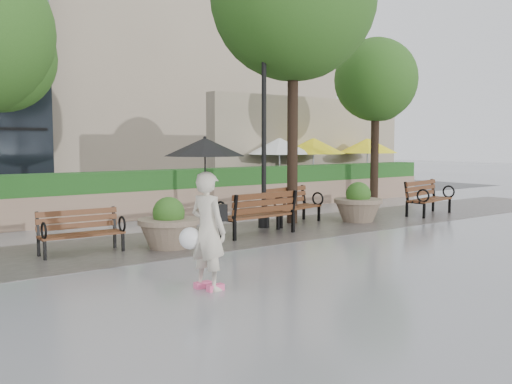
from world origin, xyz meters
TOP-DOWN VIEW (x-y plane):
  - ground at (0.00, 0.00)m, footprint 100.00×100.00m
  - cobble_strip at (0.00, 3.00)m, footprint 28.00×3.20m
  - hedge_wall at (0.00, 7.00)m, footprint 24.00×0.80m
  - cafe_wall at (9.50, 10.00)m, footprint 10.00×0.60m
  - cafe_hedge at (9.00, 7.80)m, footprint 8.00×0.50m
  - asphalt_street at (0.00, 11.00)m, footprint 40.00×7.00m
  - bldg_stone at (10.00, 23.00)m, footprint 18.00×10.00m
  - bench_1 at (-2.98, 2.91)m, footprint 1.60×0.68m
  - bench_2 at (1.07, 2.62)m, footprint 1.93×0.87m
  - bench_3 at (2.93, 3.54)m, footprint 1.90×1.10m
  - bench_4 at (7.37, 2.53)m, footprint 1.98×1.11m
  - planter_left at (-1.35, 2.43)m, footprint 1.25×1.25m
  - planter_right at (4.61, 2.79)m, footprint 1.29×1.29m
  - lamppost at (1.89, 3.46)m, footprint 0.28×0.28m
  - tree_1 at (3.17, 3.75)m, footprint 4.31×4.31m
  - tree_2 at (8.61, 5.68)m, footprint 3.03×2.86m
  - patio_umb_white at (6.96, 9.00)m, footprint 2.50×2.50m
  - patio_umb_yellow_a at (8.41, 8.68)m, footprint 2.50×2.50m
  - patio_umb_yellow_b at (11.38, 8.56)m, footprint 2.50×2.50m
  - pedestrian at (-2.45, -0.77)m, footprint 1.20×1.20m

SIDE VIEW (x-z plane):
  - ground at x=0.00m, z-range 0.00..0.00m
  - asphalt_street at x=0.00m, z-range 0.00..0.00m
  - cobble_strip at x=0.00m, z-range 0.00..0.01m
  - bench_1 at x=-2.98m, z-range -0.17..0.67m
  - bench_3 at x=2.93m, z-range -0.19..0.77m
  - bench_4 at x=7.37m, z-range -0.20..0.80m
  - bench_2 at x=1.07m, z-range -0.20..0.80m
  - planter_left at x=-1.35m, z-range -0.11..0.94m
  - planter_right at x=4.61m, z-range -0.12..0.97m
  - cafe_hedge at x=9.00m, z-range 0.00..0.90m
  - hedge_wall at x=0.00m, z-range -0.01..1.34m
  - pedestrian at x=-2.45m, z-range 0.24..2.45m
  - lamppost at x=1.89m, z-range -0.25..4.19m
  - patio_umb_white at x=6.96m, z-range 0.84..3.14m
  - patio_umb_yellow_a at x=8.41m, z-range 0.84..3.14m
  - patio_umb_yellow_b at x=11.38m, z-range 0.84..3.14m
  - cafe_wall at x=9.50m, z-range 0.00..4.00m
  - tree_2 at x=8.61m, z-range 1.31..7.05m
  - tree_1 at x=3.17m, z-range 1.72..9.77m
  - bldg_stone at x=10.00m, z-range 0.00..20.00m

